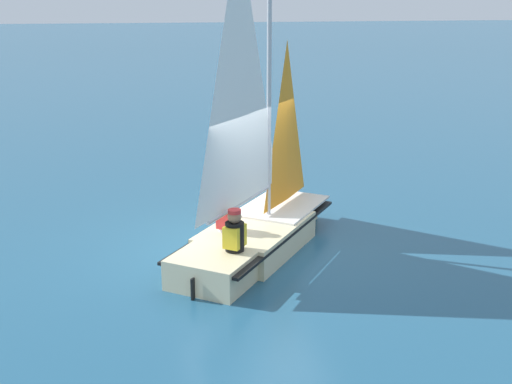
# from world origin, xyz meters

# --- Properties ---
(ground_plane) EXTENTS (260.00, 260.00, 0.00)m
(ground_plane) POSITION_xyz_m (0.00, 0.00, 0.00)
(ground_plane) COLOR #235675
(sailboat_main) EXTENTS (3.70, 4.05, 5.52)m
(sailboat_main) POSITION_xyz_m (-0.03, -0.04, 0.79)
(sailboat_main) COLOR beige
(sailboat_main) RESTS_ON ground_plane
(sailor_helm) EXTENTS (0.42, 0.43, 1.16)m
(sailor_helm) POSITION_xyz_m (-0.55, -0.18, 0.62)
(sailor_helm) COLOR black
(sailor_helm) RESTS_ON ground_plane
(sailor_crew) EXTENTS (0.42, 0.43, 1.16)m
(sailor_crew) POSITION_xyz_m (-0.62, -1.10, 0.63)
(sailor_crew) COLOR black
(sailor_crew) RESTS_ON ground_plane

